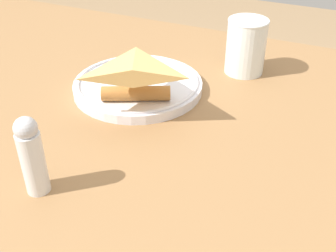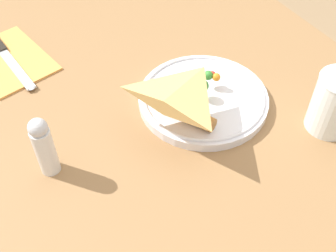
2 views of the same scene
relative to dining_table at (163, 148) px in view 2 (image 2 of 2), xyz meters
The scene contains 6 objects.
dining_table is the anchor object (origin of this frame).
plate_pizza 0.13m from the dining_table, 74.97° to the left, with size 0.22×0.22×0.05m.
milk_glass 0.31m from the dining_table, 53.05° to the left, with size 0.07×0.07×0.10m.
napkin_folded 0.34m from the dining_table, 144.33° to the right, with size 0.20×0.16×0.00m.
butter_knife 0.36m from the dining_table, 145.29° to the right, with size 0.22×0.04×0.01m.
salt_shaker 0.26m from the dining_table, 83.51° to the right, with size 0.03×0.03×0.11m.
Camera 2 is at (0.44, -0.24, 1.24)m, focal length 45.00 mm.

